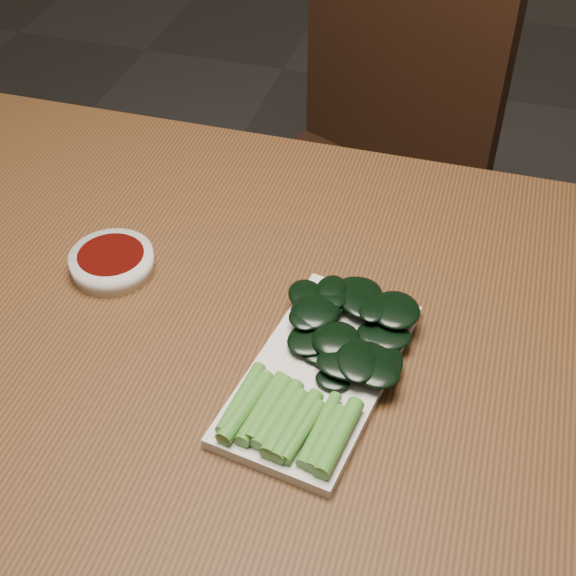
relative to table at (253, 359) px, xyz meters
The scene contains 5 objects.
table is the anchor object (origin of this frame).
chair_far 0.73m from the table, 91.13° to the left, with size 0.60×0.60×0.89m.
sauce_bowl 0.22m from the table, 169.84° to the left, with size 0.11×0.11×0.03m.
serving_plate 0.14m from the table, 32.28° to the right, with size 0.19×0.30×0.01m.
gai_lan 0.16m from the table, 26.09° to the right, with size 0.18×0.30×0.03m.
Camera 1 is at (0.23, -0.64, 1.43)m, focal length 50.00 mm.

